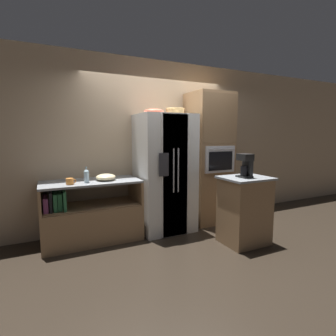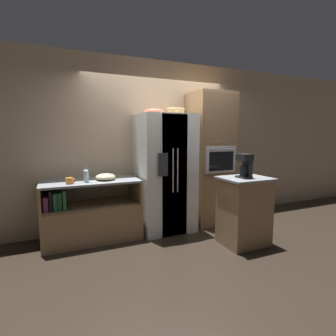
% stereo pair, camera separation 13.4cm
% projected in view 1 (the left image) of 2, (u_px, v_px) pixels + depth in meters
% --- Properties ---
extents(ground_plane, '(20.00, 20.00, 0.00)m').
position_uv_depth(ground_plane, '(168.00, 229.00, 4.33)').
color(ground_plane, black).
extents(wall_back, '(12.00, 0.06, 2.80)m').
position_uv_depth(wall_back, '(156.00, 144.00, 4.56)').
color(wall_back, tan).
rests_on(wall_back, ground_plane).
extents(counter_left, '(1.39, 0.66, 0.89)m').
position_uv_depth(counter_left, '(91.00, 219.00, 3.85)').
color(counter_left, '#93704C').
rests_on(counter_left, ground_plane).
extents(refrigerator, '(0.86, 0.78, 1.88)m').
position_uv_depth(refrigerator, '(165.00, 173.00, 4.24)').
color(refrigerator, silver).
rests_on(refrigerator, ground_plane).
extents(wall_oven, '(0.70, 0.70, 2.27)m').
position_uv_depth(wall_oven, '(209.00, 158.00, 4.64)').
color(wall_oven, '#93704C').
rests_on(wall_oven, ground_plane).
extents(island_counter, '(0.67, 0.56, 0.97)m').
position_uv_depth(island_counter, '(244.00, 210.00, 3.75)').
color(island_counter, '#93704C').
rests_on(island_counter, ground_plane).
extents(wicker_basket, '(0.30, 0.30, 0.10)m').
position_uv_depth(wicker_basket, '(175.00, 111.00, 4.19)').
color(wicker_basket, tan).
rests_on(wicker_basket, refrigerator).
extents(fruit_bowl, '(0.31, 0.31, 0.08)m').
position_uv_depth(fruit_bowl, '(154.00, 111.00, 4.08)').
color(fruit_bowl, '#DB664C').
rests_on(fruit_bowl, refrigerator).
extents(bottle_tall, '(0.07, 0.07, 0.22)m').
position_uv_depth(bottle_tall, '(86.00, 176.00, 3.64)').
color(bottle_tall, silver).
rests_on(bottle_tall, counter_left).
extents(mug, '(0.13, 0.10, 0.09)m').
position_uv_depth(mug, '(70.00, 181.00, 3.51)').
color(mug, orange).
rests_on(mug, counter_left).
extents(mixing_bowl, '(0.28, 0.28, 0.10)m').
position_uv_depth(mixing_bowl, '(106.00, 177.00, 3.83)').
color(mixing_bowl, beige).
rests_on(mixing_bowl, counter_left).
extents(coffee_maker, '(0.16, 0.19, 0.33)m').
position_uv_depth(coffee_maker, '(246.00, 164.00, 3.64)').
color(coffee_maker, black).
rests_on(coffee_maker, island_counter).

